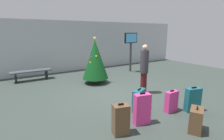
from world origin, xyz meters
The scene contains 12 objects.
ground_plane centered at (0.00, 0.00, 0.00)m, with size 16.00×16.00×0.00m, color #38423D.
back_wall centered at (0.00, 4.90, 1.44)m, with size 16.00×0.20×2.88m, color #B7BCC1.
holiday_tree centered at (-0.09, 1.82, 1.08)m, with size 1.14×1.14×2.05m.
flight_info_kiosk centered at (2.69, 2.83, 1.56)m, with size 0.97×0.25×2.21m.
waiting_bench centered at (-2.47, 3.80, 0.37)m, with size 1.77×0.44×0.48m.
traveller_0 centered at (0.83, -0.32, 0.97)m, with size 0.41×0.41×1.81m.
suitcase_0 centered at (-0.72, -1.96, 0.39)m, with size 0.44×0.28×0.82m.
suitcase_1 centered at (-1.42, -2.04, 0.35)m, with size 0.40×0.34×0.74m.
suitcase_2 centered at (0.46, -1.90, 0.31)m, with size 0.41×0.18×0.65m.
suitcase_3 centered at (0.12, -2.87, 0.28)m, with size 0.53×0.46×0.59m.
suitcase_4 centered at (1.00, -2.21, 0.35)m, with size 0.49×0.29×0.74m.
suitcase_5 centered at (-0.27, -1.33, 0.31)m, with size 0.55×0.41×0.66m.
Camera 1 is at (-3.44, -4.88, 2.26)m, focal length 27.50 mm.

